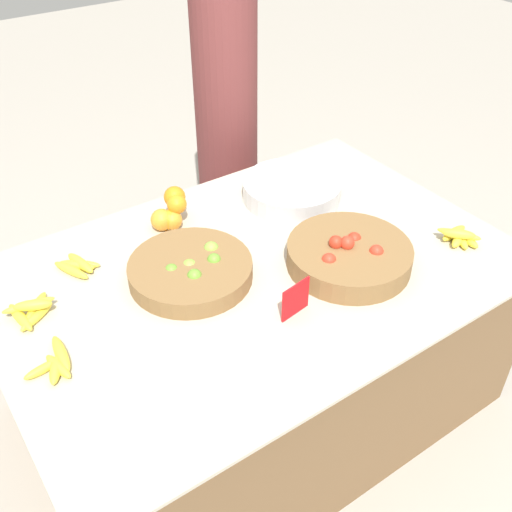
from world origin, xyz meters
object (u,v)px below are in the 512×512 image
(vendor_person, at_px, (226,110))
(tomato_basket, at_px, (349,255))
(metal_bowl, at_px, (292,190))
(lime_bowl, at_px, (190,270))
(price_sign, at_px, (296,299))

(vendor_person, bearing_deg, tomato_basket, -100.60)
(tomato_basket, bearing_deg, metal_bowl, 77.10)
(lime_bowl, distance_m, vendor_person, 1.10)
(lime_bowl, distance_m, tomato_basket, 0.54)
(metal_bowl, xyz_separation_m, price_sign, (-0.40, -0.55, 0.02))
(metal_bowl, bearing_deg, tomato_basket, -102.90)
(lime_bowl, xyz_separation_m, tomato_basket, (0.48, -0.24, 0.01))
(lime_bowl, bearing_deg, vendor_person, 51.25)
(lime_bowl, bearing_deg, tomato_basket, -27.03)
(metal_bowl, relative_size, vendor_person, 0.23)
(tomato_basket, relative_size, vendor_person, 0.25)
(vendor_person, bearing_deg, lime_bowl, -128.75)
(price_sign, bearing_deg, metal_bowl, 44.59)
(vendor_person, bearing_deg, price_sign, -113.05)
(lime_bowl, bearing_deg, metal_bowl, 19.78)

